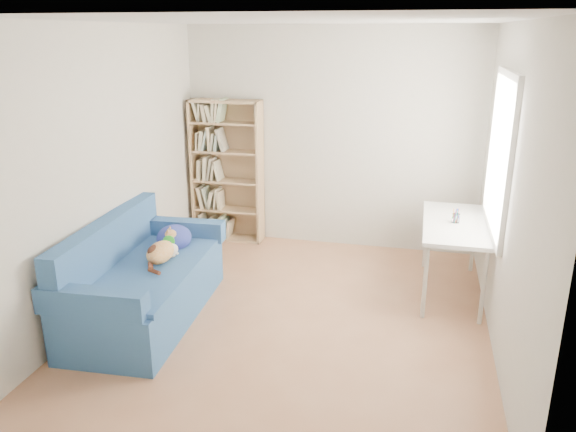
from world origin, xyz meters
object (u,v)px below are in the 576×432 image
object	(u,v)px
desk	(455,229)
pen_cup	(456,217)
sofa	(143,281)
bookshelf	(227,177)

from	to	relation	value
desk	pen_cup	bearing A→B (deg)	-81.30
sofa	bookshelf	distance (m)	2.18
bookshelf	desk	size ratio (longest dim) A/B	1.33
bookshelf	pen_cup	size ratio (longest dim) A/B	12.04
bookshelf	pen_cup	xyz separation A→B (m)	(2.68, -0.97, -0.00)
bookshelf	pen_cup	world-z (taller)	bookshelf
sofa	bookshelf	world-z (taller)	bookshelf
sofa	bookshelf	xyz separation A→B (m)	(0.08, 2.13, 0.46)
desk	pen_cup	world-z (taller)	pen_cup
desk	pen_cup	distance (m)	0.12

